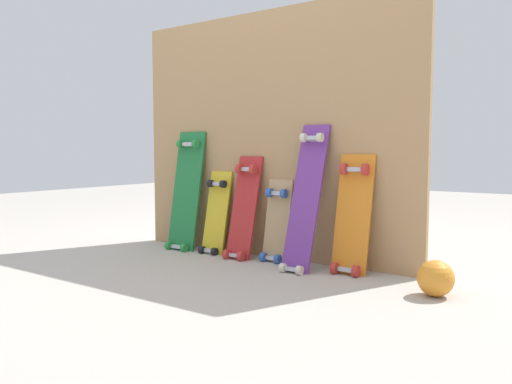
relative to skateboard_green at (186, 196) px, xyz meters
The scene contains 9 objects.
ground_plane 0.71m from the skateboard_green, ahead, with size 12.00×12.00×0.00m, color #B2AAA0.
plywood_wall_panel 0.74m from the skateboard_green, 10.34° to the left, with size 2.01×0.04×1.55m, color tan.
skateboard_green is the anchor object (origin of this frame).
skateboard_yellow 0.29m from the skateboard_green, ahead, with size 0.17×0.19×0.61m.
skateboard_red 0.50m from the skateboard_green, ahead, with size 0.18×0.23×0.71m.
skateboard_natural 0.74m from the skateboard_green, ahead, with size 0.17×0.16×0.57m.
skateboard_purple 0.97m from the skateboard_green, ahead, with size 0.17×0.33×0.90m.
skateboard_orange 1.23m from the skateboard_green, ahead, with size 0.20×0.20×0.72m.
rubber_ball 1.77m from the skateboard_green, ahead, with size 0.17×0.17×0.17m, color orange.
Camera 1 is at (1.73, -2.60, 0.68)m, focal length 35.14 mm.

